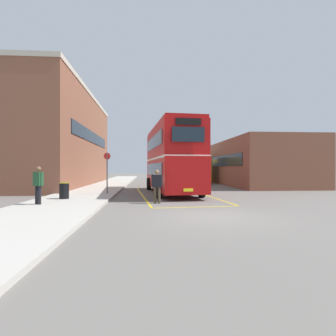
{
  "coord_description": "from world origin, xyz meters",
  "views": [
    {
      "loc": [
        -2.44,
        -10.13,
        1.81
      ],
      "look_at": [
        -0.85,
        11.0,
        1.8
      ],
      "focal_mm": 29.44,
      "sensor_mm": 36.0,
      "label": 1
    }
  ],
  "objects_px": {
    "double_decker_bus": "(171,158)",
    "pedestrian_waiting_near": "(38,182)",
    "pedestrian_boarding": "(157,184)",
    "bus_stop_sign": "(107,169)",
    "single_deck_bus": "(193,169)",
    "litter_bin": "(64,191)"
  },
  "relations": [
    {
      "from": "double_decker_bus",
      "to": "pedestrian_waiting_near",
      "type": "distance_m",
      "value": 9.5
    },
    {
      "from": "double_decker_bus",
      "to": "pedestrian_boarding",
      "type": "xyz_separation_m",
      "value": [
        -1.22,
        -5.61,
        -1.52
      ]
    },
    {
      "from": "pedestrian_waiting_near",
      "to": "bus_stop_sign",
      "type": "bearing_deg",
      "value": 65.04
    },
    {
      "from": "single_deck_bus",
      "to": "litter_bin",
      "type": "relative_size",
      "value": 10.01
    },
    {
      "from": "pedestrian_waiting_near",
      "to": "litter_bin",
      "type": "distance_m",
      "value": 2.37
    },
    {
      "from": "pedestrian_waiting_near",
      "to": "bus_stop_sign",
      "type": "xyz_separation_m",
      "value": [
        2.39,
        5.13,
        0.59
      ]
    },
    {
      "from": "double_decker_bus",
      "to": "litter_bin",
      "type": "height_order",
      "value": "double_decker_bus"
    },
    {
      "from": "pedestrian_waiting_near",
      "to": "bus_stop_sign",
      "type": "relative_size",
      "value": 0.65
    },
    {
      "from": "single_deck_bus",
      "to": "pedestrian_waiting_near",
      "type": "relative_size",
      "value": 5.04
    },
    {
      "from": "double_decker_bus",
      "to": "pedestrian_waiting_near",
      "type": "height_order",
      "value": "double_decker_bus"
    },
    {
      "from": "litter_bin",
      "to": "bus_stop_sign",
      "type": "relative_size",
      "value": 0.33
    },
    {
      "from": "litter_bin",
      "to": "pedestrian_waiting_near",
      "type": "bearing_deg",
      "value": -102.66
    },
    {
      "from": "pedestrian_waiting_near",
      "to": "double_decker_bus",
      "type": "bearing_deg",
      "value": 44.43
    },
    {
      "from": "single_deck_bus",
      "to": "pedestrian_boarding",
      "type": "height_order",
      "value": "single_deck_bus"
    },
    {
      "from": "pedestrian_boarding",
      "to": "pedestrian_waiting_near",
      "type": "height_order",
      "value": "pedestrian_waiting_near"
    },
    {
      "from": "double_decker_bus",
      "to": "bus_stop_sign",
      "type": "bearing_deg",
      "value": -161.43
    },
    {
      "from": "litter_bin",
      "to": "bus_stop_sign",
      "type": "distance_m",
      "value": 3.64
    },
    {
      "from": "bus_stop_sign",
      "to": "litter_bin",
      "type": "bearing_deg",
      "value": -123.12
    },
    {
      "from": "double_decker_bus",
      "to": "pedestrian_boarding",
      "type": "relative_size",
      "value": 6.06
    },
    {
      "from": "double_decker_bus",
      "to": "pedestrian_boarding",
      "type": "distance_m",
      "value": 5.94
    },
    {
      "from": "pedestrian_boarding",
      "to": "bus_stop_sign",
      "type": "height_order",
      "value": "bus_stop_sign"
    },
    {
      "from": "double_decker_bus",
      "to": "pedestrian_waiting_near",
      "type": "xyz_separation_m",
      "value": [
        -6.71,
        -6.58,
        -1.36
      ]
    }
  ]
}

